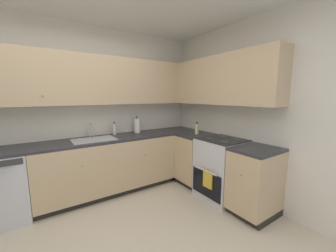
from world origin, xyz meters
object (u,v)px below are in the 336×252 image
Objects in this scene: dishwasher at (0,188)px; paper_towel_roll at (137,126)px; oven_range at (222,168)px; soap_bottle at (115,129)px; oil_bottle at (197,129)px.

paper_towel_roll reaches higher than dishwasher.
dishwasher is 2.93m from oven_range.
oven_range is at bearing -46.61° from soap_bottle.
soap_bottle is (-1.21, 1.28, 0.54)m from oven_range.
oven_range is 1.59m from paper_towel_roll.
oven_range is at bearing -88.11° from oil_bottle.
paper_towel_roll is at bearing 138.37° from oil_bottle.
oil_bottle is at bearing -31.15° from soap_bottle.
oven_range is (2.72, -1.10, 0.02)m from dishwasher.
paper_towel_roll reaches higher than oven_range.
oil_bottle is at bearing -41.63° from paper_towel_roll.
dishwasher is at bearing -173.18° from soap_bottle.
oil_bottle is at bearing -11.26° from dishwasher.
oil_bottle reaches higher than oven_range.
soap_bottle is at bearing 177.16° from paper_towel_roll.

